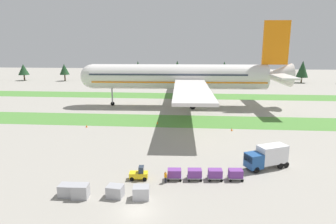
{
  "coord_description": "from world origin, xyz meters",
  "views": [
    {
      "loc": [
        6.05,
        -30.8,
        18.99
      ],
      "look_at": [
        0.78,
        34.16,
        4.0
      ],
      "focal_mm": 32.02,
      "sensor_mm": 36.0,
      "label": 1
    }
  ],
  "objects": [
    {
      "name": "cargo_dolly_third",
      "position": [
        9.54,
        9.08,
        0.92
      ],
      "size": [
        2.3,
        1.65,
        1.55
      ],
      "rotation": [
        0.0,
        0.0,
        1.64
      ],
      "color": "#A3A3A8",
      "rests_on": "ground"
    },
    {
      "name": "airliner",
      "position": [
        3.56,
        60.08,
        9.13
      ],
      "size": [
        63.66,
        78.58,
        25.46
      ],
      "rotation": [
        0.0,
        0.0,
        1.61
      ],
      "color": "silver",
      "rests_on": "ground"
    },
    {
      "name": "taxiway_marker_2",
      "position": [
        -2.15,
        38.44,
        0.33
      ],
      "size": [
        0.44,
        0.44,
        0.66
      ],
      "primitive_type": "cone",
      "color": "orange",
      "rests_on": "ground"
    },
    {
      "name": "grass_strip_far",
      "position": [
        0.0,
        78.34,
        0.0
      ],
      "size": [
        320.0,
        12.33,
        0.01
      ],
      "primitive_type": "cube",
      "color": "#4C8438",
      "rests_on": "ground"
    },
    {
      "name": "baggage_tug",
      "position": [
        -1.26,
        8.32,
        0.81
      ],
      "size": [
        2.68,
        1.48,
        1.97
      ],
      "rotation": [
        0.0,
        0.0,
        1.64
      ],
      "color": "yellow",
      "rests_on": "ground"
    },
    {
      "name": "catering_truck",
      "position": [
        17.83,
        13.89,
        1.95
      ],
      "size": [
        7.27,
        5.06,
        3.58
      ],
      "rotation": [
        0.0,
        0.0,
        2.01
      ],
      "color": "#1E4C8E",
      "rests_on": "ground"
    },
    {
      "name": "taxiway_marker_1",
      "position": [
        15.01,
        33.94,
        0.34
      ],
      "size": [
        0.44,
        0.44,
        0.69
      ],
      "primitive_type": "cone",
      "color": "orange",
      "rests_on": "ground"
    },
    {
      "name": "ground_crew_marshaller",
      "position": [
        2.59,
        7.5,
        0.95
      ],
      "size": [
        0.36,
        0.49,
        1.74
      ],
      "rotation": [
        0.0,
        0.0,
        2.14
      ],
      "color": "black",
      "rests_on": "ground"
    },
    {
      "name": "grass_strip_near",
      "position": [
        0.0,
        41.69,
        0.0
      ],
      "size": [
        320.0,
        12.33,
        0.01
      ],
      "primitive_type": "cube",
      "color": "#4C8438",
      "rests_on": "ground"
    },
    {
      "name": "uld_container_0",
      "position": [
        -7.7,
        2.56,
        0.88
      ],
      "size": [
        2.07,
        1.69,
        1.76
      ],
      "primitive_type": "cube",
      "rotation": [
        0.0,
        0.0,
        0.04
      ],
      "color": "#A3A3A8",
      "rests_on": "ground"
    },
    {
      "name": "ground_plane",
      "position": [
        0.0,
        0.0,
        0.0
      ],
      "size": [
        400.0,
        400.0,
        0.0
      ],
      "primitive_type": "plane",
      "color": "gray"
    },
    {
      "name": "distant_tree_line",
      "position": [
        7.51,
        118.77,
        6.61
      ],
      "size": [
        200.75,
        10.64,
        11.47
      ],
      "color": "#4C3823",
      "rests_on": "ground"
    },
    {
      "name": "uld_container_2",
      "position": [
        -0.06,
        2.94,
        0.82
      ],
      "size": [
        2.14,
        1.78,
        1.64
      ],
      "primitive_type": "cube",
      "rotation": [
        0.0,
        0.0,
        0.09
      ],
      "color": "#A3A3A8",
      "rests_on": "ground"
    },
    {
      "name": "cargo_dolly_fourth",
      "position": [
        12.43,
        9.28,
        0.92
      ],
      "size": [
        2.3,
        1.65,
        1.55
      ],
      "rotation": [
        0.0,
        0.0,
        1.64
      ],
      "color": "#A3A3A8",
      "rests_on": "ground"
    },
    {
      "name": "cargo_dolly_lead",
      "position": [
        3.75,
        8.67,
        0.92
      ],
      "size": [
        2.3,
        1.65,
        1.55
      ],
      "rotation": [
        0.0,
        0.0,
        1.64
      ],
      "color": "#A3A3A8",
      "rests_on": "ground"
    },
    {
      "name": "ground_crew_loader",
      "position": [
        -0.9,
        9.05,
        0.95
      ],
      "size": [
        0.44,
        0.41,
        1.74
      ],
      "rotation": [
        0.0,
        0.0,
        5.55
      ],
      "color": "black",
      "rests_on": "ground"
    },
    {
      "name": "uld_container_1",
      "position": [
        -9.53,
        2.88,
        0.78
      ],
      "size": [
        2.01,
        1.62,
        1.56
      ],
      "primitive_type": "cube",
      "rotation": [
        0.0,
        0.0,
        -0.01
      ],
      "color": "#A3A3A8",
      "rests_on": "ground"
    },
    {
      "name": "taxiway_marker_0",
      "position": [
        -18.14,
        34.21,
        0.3
      ],
      "size": [
        0.44,
        0.44,
        0.6
      ],
      "primitive_type": "cone",
      "color": "orange",
      "rests_on": "ground"
    },
    {
      "name": "cargo_dolly_second",
      "position": [
        6.64,
        8.87,
        0.92
      ],
      "size": [
        2.3,
        1.65,
        1.55
      ],
      "rotation": [
        0.0,
        0.0,
        1.64
      ],
      "color": "#A3A3A8",
      "rests_on": "ground"
    },
    {
      "name": "uld_container_3",
      "position": [
        -3.4,
        3.09,
        0.77
      ],
      "size": [
        2.17,
        1.82,
        1.54
      ],
      "primitive_type": "cube",
      "rotation": [
        0.0,
        0.0,
        -0.12
      ],
      "color": "#A3A3A8",
      "rests_on": "ground"
    }
  ]
}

